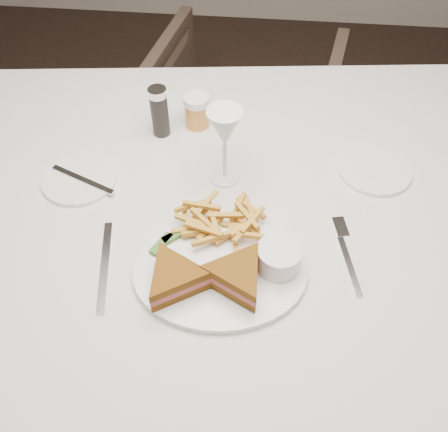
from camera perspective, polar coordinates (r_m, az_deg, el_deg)
table at (r=1.32m, az=0.22°, el=-10.34°), size 1.68×1.22×0.75m
chair_far at (r=1.89m, az=1.88°, el=10.79°), size 0.74×0.71×0.67m
table_setting at (r=0.95m, az=-0.75°, el=-0.46°), size 0.79×0.59×0.18m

